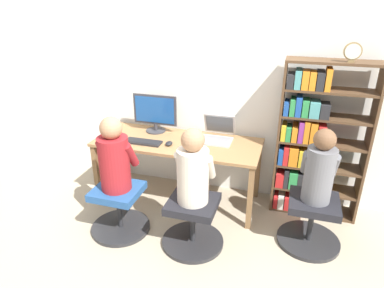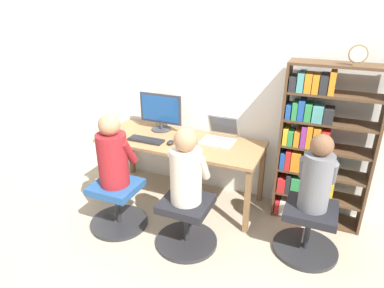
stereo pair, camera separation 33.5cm
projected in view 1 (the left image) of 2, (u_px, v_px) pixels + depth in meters
The scene contains 15 objects.
ground_plane at pixel (168, 215), 3.57m from camera, with size 14.00×14.00×0.00m, color tan.
wall_back at pixel (189, 76), 3.71m from camera, with size 10.00×0.05×2.60m.
desk at pixel (178, 147), 3.62m from camera, with size 1.73×0.69×0.70m.
desktop_monitor at pixel (155, 113), 3.76m from camera, with size 0.50×0.22×0.42m.
laptop at pixel (217, 135), 3.61m from camera, with size 0.34×0.36×0.25m.
keyboard at pixel (143, 142), 3.54m from camera, with size 0.38×0.14×0.03m.
computer_mouse_by_keyboard at pixel (169, 143), 3.48m from camera, with size 0.07×0.10×0.04m.
office_chair_left at pixel (119, 209), 3.28m from camera, with size 0.57×0.57×0.46m.
office_chair_right at pixel (193, 223), 3.08m from camera, with size 0.57×0.57×0.46m.
person_at_monitor at pixel (114, 158), 3.06m from camera, with size 0.34×0.32×0.70m.
person_at_laptop at pixel (193, 170), 2.87m from camera, with size 0.33×0.31×0.68m.
bookshelf at pixel (311, 145), 3.36m from camera, with size 0.84×0.28×1.58m.
desk_clock at pixel (353, 52), 2.89m from camera, with size 0.15×0.03×0.17m.
office_chair_side at pixel (311, 222), 3.10m from camera, with size 0.57×0.57×0.46m.
person_near_shelf at pixel (320, 169), 2.88m from camera, with size 0.30×0.29×0.67m.
Camera 1 is at (1.11, -2.77, 2.12)m, focal length 32.00 mm.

